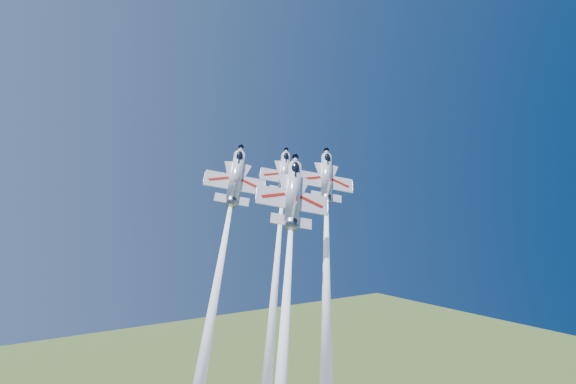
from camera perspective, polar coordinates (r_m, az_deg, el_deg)
jet_lead at (r=100.73m, az=-0.92°, el=-5.33°), size 23.98×37.93×41.23m
jet_left at (r=92.07m, az=-6.05°, el=-6.46°), size 25.73×40.21×43.53m
jet_right at (r=98.76m, az=3.43°, el=-4.44°), size 22.07×34.09×36.76m
jet_slot at (r=84.65m, az=-0.13°, el=-9.14°), size 27.47×42.66×46.09m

